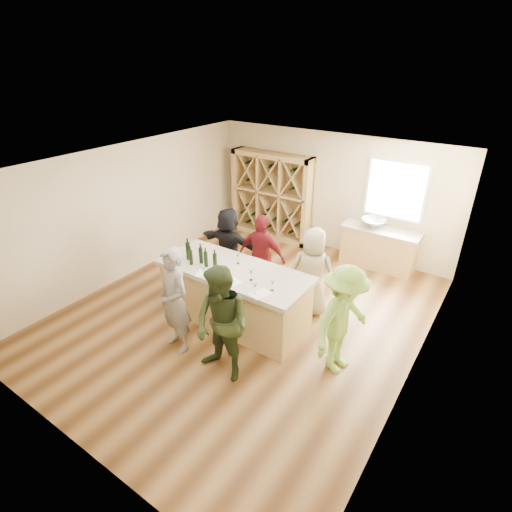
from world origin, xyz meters
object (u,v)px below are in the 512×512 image
Objects in this scene: wine_bottle_a at (188,251)px; person_far_left at (229,245)px; wine_bottle_b at (191,257)px; wine_rack at (272,196)px; person_near_left at (175,301)px; person_far_right at (312,272)px; wine_bottle_c at (201,255)px; person_near_right at (222,325)px; person_far_mid at (262,256)px; tasting_counter_base at (234,297)px; wine_bottle_e at (215,262)px; sink at (373,223)px; person_server at (343,321)px; wine_bottle_d at (206,259)px.

person_far_left is at bearing 95.58° from wine_bottle_a.
wine_bottle_b is at bearing 96.78° from person_far_left.
wine_rack is 3.93m from wine_bottle_b.
person_near_left is (0.54, -0.93, -0.34)m from wine_bottle_a.
person_near_left is at bearing 45.09° from person_far_right.
wine_bottle_c is 1.04m from person_near_left.
wine_bottle_a is 0.18× the size of person_near_right.
person_near_right is at bearing 104.81° from person_far_mid.
person_far_mid reaches higher than wine_bottle_a.
wine_bottle_b is at bearing 60.78° from person_far_mid.
wine_bottle_e reaches higher than tasting_counter_base.
person_near_left is 2.36m from person_far_left.
tasting_counter_base is 8.99× the size of wine_bottle_e.
sink is 1.65× the size of wine_bottle_a.
wine_rack reaches higher than person_far_left.
wine_bottle_b reaches higher than tasting_counter_base.
wine_bottle_c is at bearing 103.09° from person_server.
wine_rack is 7.86× the size of wine_bottle_d.
wine_bottle_a is (-2.10, -3.67, 0.23)m from sink.
person_near_left is (-0.34, -1.10, 0.40)m from tasting_counter_base.
person_far_left is (-3.07, 1.23, -0.09)m from person_server.
sink reaches higher than tasting_counter_base.
person_near_right is (1.39, -0.90, -0.30)m from wine_bottle_b.
wine_bottle_b is at bearing -158.26° from tasting_counter_base.
person_near_left reaches higher than wine_bottle_b.
person_far_mid is at bearing 167.81° from person_far_left.
wine_bottle_e is 0.17× the size of person_far_right.
wine_bottle_a is 1.12× the size of wine_bottle_c.
wine_rack is 5.22m from person_near_right.
wine_bottle_b is (0.77, -3.85, 0.11)m from wine_rack.
person_near_left is (1.13, -4.67, -0.20)m from wine_rack.
person_server is at bearing -45.89° from wine_rack.
wine_bottle_a is (-0.88, -0.17, 0.74)m from tasting_counter_base.
person_far_right is 1.05× the size of person_far_left.
wine_bottle_c is (-1.82, -3.65, 0.21)m from sink.
person_server is at bearing 4.31° from wine_bottle_b.
wine_bottle_e reaches higher than wine_bottle_d.
wine_bottle_d is at bearing 70.00° from person_far_mid.
person_far_mid is at bearing 57.26° from wine_bottle_a.
person_server is (2.31, 0.11, -0.34)m from wine_bottle_e.
person_far_right is (1.25, 1.22, -0.38)m from wine_bottle_e.
wine_bottle_b is 0.93× the size of wine_bottle_e.
tasting_counter_base is 0.95m from wine_bottle_c.
person_far_mid reaches higher than person_far_left.
wine_bottle_b is at bearing -78.77° from wine_rack.
sink is at bearing 24.65° from person_server.
sink is 4.08m from wine_bottle_c.
wine_bottle_d is 1.52m from person_near_right.
wine_bottle_c reaches higher than wine_bottle_b.
wine_bottle_a is 1.89m from person_near_right.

